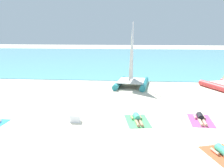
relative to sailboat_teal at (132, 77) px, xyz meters
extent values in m
plane|color=beige|center=(-1.16, -0.41, -0.77)|extent=(120.00, 120.00, 0.00)
cube|color=#5BB2C1|center=(-1.16, 22.04, -0.75)|extent=(120.00, 40.00, 0.05)
cylinder|color=#CC3838|center=(6.64, -1.05, -0.53)|extent=(2.23, 4.06, 0.49)
cylinder|color=teal|center=(-1.02, 0.24, -0.54)|extent=(0.89, 3.99, 0.45)
cylinder|color=teal|center=(1.05, 0.01, -0.54)|extent=(0.89, 3.99, 0.45)
cube|color=silver|center=(-0.01, -0.07, -0.29)|extent=(2.34, 2.75, 0.06)
cylinder|color=silver|center=(0.06, 0.50, 2.04)|extent=(0.09, 0.09, 4.72)
pyramid|color=white|center=(-0.05, -0.43, 1.90)|extent=(0.28, 2.07, 3.96)
cube|color=#4CB266|center=(0.41, -7.97, -0.76)|extent=(1.40, 2.06, 0.01)
cylinder|color=#3FB28C|center=(0.38, -7.77, -0.61)|extent=(0.40, 0.66, 0.30)
sphere|color=tan|center=(0.31, -7.37, -0.61)|extent=(0.22, 0.22, 0.22)
cylinder|color=tan|center=(0.40, -8.43, -0.69)|extent=(0.27, 0.79, 0.14)
cylinder|color=tan|center=(0.58, -8.40, -0.69)|extent=(0.27, 0.79, 0.14)
cylinder|color=tan|center=(0.13, -7.65, -0.70)|extent=(0.17, 0.46, 0.10)
cylinder|color=tan|center=(0.57, -7.58, -0.70)|extent=(0.17, 0.46, 0.10)
cylinder|color=#3FB28C|center=(3.49, -11.12, -0.61)|extent=(0.47, 0.68, 0.30)
sphere|color=#D8AD84|center=(3.36, -10.73, -0.61)|extent=(0.22, 0.22, 0.22)
cylinder|color=#D8AD84|center=(3.23, -11.04, -0.70)|extent=(0.23, 0.46, 0.10)
cube|color=#D84C99|center=(3.60, -7.61, -0.76)|extent=(1.22, 1.96, 0.01)
cylinder|color=black|center=(3.61, -7.41, -0.61)|extent=(0.34, 0.64, 0.30)
sphere|color=#D8AD84|center=(3.64, -7.00, -0.61)|extent=(0.22, 0.22, 0.22)
cylinder|color=#D8AD84|center=(3.48, -8.06, -0.69)|extent=(0.19, 0.79, 0.14)
cylinder|color=#D8AD84|center=(3.66, -8.07, -0.69)|extent=(0.19, 0.79, 0.14)
cylinder|color=#D8AD84|center=(3.40, -7.24, -0.70)|extent=(0.13, 0.46, 0.10)
cylinder|color=#D8AD84|center=(3.84, -7.27, -0.70)|extent=(0.13, 0.46, 0.10)
cube|color=white|center=(-2.66, -8.32, -0.59)|extent=(0.50, 0.36, 0.36)
camera|label=1|loc=(0.20, -19.71, 3.67)|focal=39.46mm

